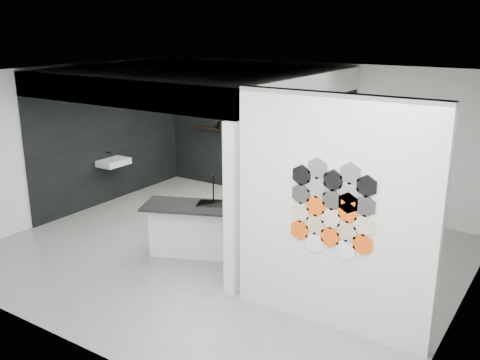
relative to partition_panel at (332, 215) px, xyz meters
name	(u,v)px	position (x,y,z in m)	size (l,w,h in m)	color
floor	(224,253)	(-2.23, 1.00, -1.40)	(7.00, 6.00, 0.01)	slate
partition_panel	(332,215)	(0.00, 0.00, 0.00)	(2.45, 0.15, 2.80)	silver
bay_clad_back	(254,138)	(-3.52, 3.97, -0.22)	(4.40, 0.04, 2.35)	black
bay_clad_left	(112,143)	(-5.70, 2.00, -0.22)	(0.04, 4.00, 2.35)	black
bulkhead	(195,81)	(-3.52, 2.00, 1.15)	(4.40, 4.00, 0.40)	silver
corner_column	(231,211)	(-1.41, 0.00, -0.22)	(0.16, 0.16, 2.35)	silver
fascia_beam	(113,92)	(-3.52, 0.08, 1.15)	(4.40, 0.16, 0.40)	silver
wall_basin	(114,162)	(-5.46, 1.80, -0.55)	(0.40, 0.60, 0.12)	silver
display_shelf	(255,134)	(-3.43, 3.87, -0.10)	(3.00, 0.15, 0.04)	black
kitchen_island	(196,228)	(-2.58, 0.74, -0.97)	(1.72, 1.26, 1.27)	silver
stockpot	(222,125)	(-4.29, 3.87, 0.00)	(0.19, 0.19, 0.15)	black
kettle	(300,135)	(-2.39, 3.87, 0.00)	(0.18, 0.18, 0.16)	black
glass_bowl	(315,138)	(-2.08, 3.87, -0.03)	(0.14, 0.14, 0.10)	gray
glass_vase	(315,137)	(-2.08, 3.87, -0.01)	(0.10, 0.10, 0.14)	gray
bottle_dark	(242,127)	(-3.75, 3.87, 0.01)	(0.07, 0.07, 0.18)	black
utensil_cup	(217,126)	(-4.41, 3.87, -0.04)	(0.07, 0.07, 0.09)	black
hex_tile_cluster	(332,209)	(0.03, -0.09, 0.10)	(1.04, 0.02, 1.16)	#F2500C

